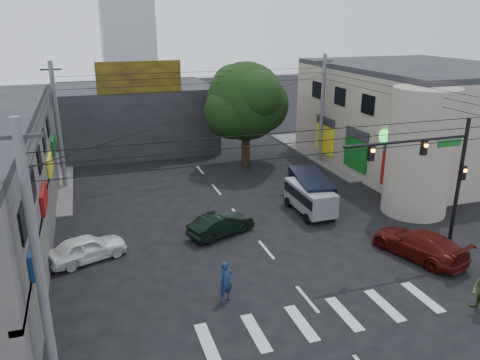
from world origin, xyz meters
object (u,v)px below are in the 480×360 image
utility_pole_far_right (322,110)px  dark_sedan (221,224)px  white_compact (87,248)px  navy_van (311,191)px  utility_pole_near_left (37,259)px  maroon_sedan (419,244)px  silver_minivan (310,200)px  street_tree (246,102)px  utility_pole_far_left (58,127)px  traffic_officer (226,282)px  traffic_gantry (435,167)px

utility_pole_far_right → dark_sedan: utility_pole_far_right is taller
white_compact → navy_van: navy_van is taller
utility_pole_near_left → dark_sedan: 13.18m
utility_pole_near_left → white_compact: (1.29, 8.39, -3.92)m
maroon_sedan → silver_minivan: bearing=-85.3°
silver_minivan → dark_sedan: bearing=101.9°
street_tree → white_compact: street_tree is taller
utility_pole_near_left → maroon_sedan: 18.49m
silver_minivan → utility_pole_far_left: bearing=56.3°
utility_pole_far_right → maroon_sedan: utility_pole_far_right is taller
white_compact → silver_minivan: 13.87m
utility_pole_near_left → utility_pole_far_left: bearing=90.0°
utility_pole_near_left → utility_pole_far_right: bearing=44.3°
utility_pole_far_right → utility_pole_near_left: bearing=-135.7°
silver_minivan → utility_pole_near_left: bearing=124.9°
white_compact → utility_pole_near_left: bearing=152.0°
traffic_officer → traffic_gantry: bearing=-14.9°
white_compact → navy_van: bearing=-96.5°
white_compact → traffic_gantry: bearing=-125.2°
utility_pole_far_left → dark_sedan: 14.89m
traffic_gantry → traffic_officer: traffic_gantry is taller
utility_pole_near_left → navy_van: utility_pole_near_left is taller
traffic_gantry → utility_pole_near_left: utility_pole_near_left is taller
traffic_gantry → traffic_officer: 11.98m
utility_pole_far_right → white_compact: utility_pole_far_right is taller
street_tree → utility_pole_far_left: bearing=-176.1°
utility_pole_far_left → navy_van: size_ratio=1.74×
street_tree → white_compact: size_ratio=2.02×
street_tree → white_compact: bearing=-135.2°
utility_pole_near_left → utility_pole_far_left: (0.00, 20.50, 0.00)m
utility_pole_near_left → silver_minivan: 18.63m
dark_sedan → navy_van: (7.00, 2.56, 0.35)m
maroon_sedan → utility_pole_near_left: bearing=-6.1°
utility_pole_far_right → navy_van: bearing=-120.9°
maroon_sedan → silver_minivan: size_ratio=1.29×
navy_van → maroon_sedan: bearing=-155.4°
white_compact → street_tree: bearing=-64.4°
utility_pole_near_left → traffic_officer: 8.32m
maroon_sedan → utility_pole_far_left: bearing=-60.6°
white_compact → navy_van: 14.76m
dark_sedan → traffic_gantry: bearing=-140.9°
utility_pole_near_left → utility_pole_far_right: size_ratio=1.00×
utility_pole_far_right → dark_sedan: size_ratio=2.19×
street_tree → navy_van: 10.89m
utility_pole_far_right → white_compact: bearing=-148.4°
utility_pole_far_right → traffic_officer: bearing=-127.9°
street_tree → dark_sedan: bearing=-115.0°
traffic_gantry → navy_van: (-2.63, 8.14, -3.83)m
utility_pole_far_right → dark_sedan: bearing=-137.1°
silver_minivan → utility_pole_far_right: bearing=-30.3°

